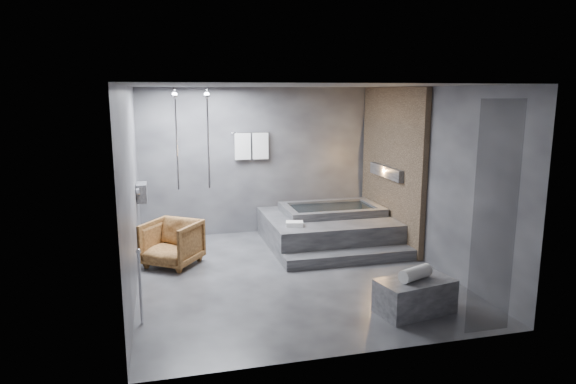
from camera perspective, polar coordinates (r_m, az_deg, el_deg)
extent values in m
plane|color=#2A2A2C|center=(7.87, 0.37, -9.10)|extent=(5.00, 5.00, 0.00)
cube|color=#464648|center=(7.38, 0.40, 11.74)|extent=(4.50, 5.00, 0.04)
cube|color=#333338|center=(9.91, -3.28, 3.46)|extent=(4.50, 0.04, 2.80)
cube|color=#333338|center=(5.18, 7.42, -3.77)|extent=(4.50, 0.04, 2.80)
cube|color=#333338|center=(7.27, -17.03, 0.17)|extent=(0.04, 5.00, 2.80)
cube|color=#333338|center=(8.35, 15.50, 1.62)|extent=(0.04, 5.00, 2.80)
cube|color=#A2825F|center=(9.42, 11.44, 2.85)|extent=(0.10, 2.40, 2.78)
cube|color=#FF9938|center=(9.40, 10.97, 2.23)|extent=(0.14, 1.20, 0.20)
cube|color=slate|center=(8.70, -15.93, -0.04)|extent=(0.16, 0.42, 0.30)
imported|color=beige|center=(8.61, -15.86, -0.46)|extent=(0.08, 0.08, 0.21)
imported|color=beige|center=(8.81, -15.82, -0.38)|extent=(0.07, 0.07, 0.15)
cylinder|color=silver|center=(9.27, -8.88, 5.92)|extent=(0.04, 0.04, 1.80)
cylinder|color=silver|center=(9.24, -12.30, 5.78)|extent=(0.04, 0.04, 1.80)
cylinder|color=silver|center=(9.77, -4.12, 6.58)|extent=(0.75, 0.02, 0.02)
cube|color=white|center=(9.74, -5.06, 5.07)|extent=(0.30, 0.06, 0.50)
cube|color=white|center=(9.80, -3.09, 5.14)|extent=(0.30, 0.06, 0.50)
cylinder|color=silver|center=(6.37, -16.09, -10.23)|extent=(0.04, 0.04, 0.90)
cube|color=black|center=(6.02, 21.99, -2.86)|extent=(0.55, 0.01, 2.60)
cube|color=#2F2F31|center=(9.41, 4.34, -4.13)|extent=(2.20, 2.00, 0.50)
cube|color=#2F2F31|center=(8.39, 6.91, -7.23)|extent=(2.20, 0.36, 0.18)
cube|color=#37373A|center=(6.72, 13.90, -11.15)|extent=(1.02, 0.69, 0.42)
imported|color=#482A12|center=(8.36, -12.75, -5.57)|extent=(1.08, 1.09, 0.72)
cylinder|color=white|center=(6.62, 13.98, -8.77)|extent=(0.49, 0.34, 0.17)
cube|color=white|center=(8.61, 0.73, -3.55)|extent=(0.32, 0.27, 0.08)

